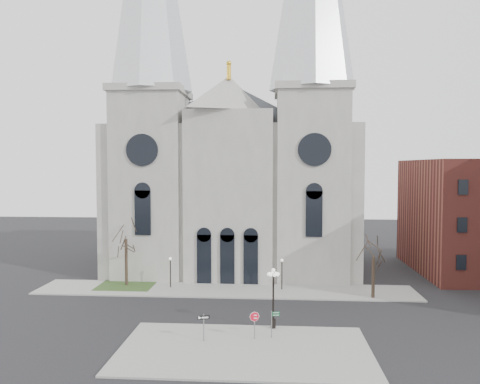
# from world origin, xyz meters

# --- Properties ---
(ground) EXTENTS (160.00, 160.00, 0.00)m
(ground) POSITION_xyz_m (0.00, 0.00, 0.00)
(ground) COLOR black
(ground) RESTS_ON ground
(sidewalk_near) EXTENTS (18.00, 10.00, 0.14)m
(sidewalk_near) POSITION_xyz_m (3.00, -5.00, 0.07)
(sidewalk_near) COLOR gray
(sidewalk_near) RESTS_ON ground
(sidewalk_far) EXTENTS (40.00, 6.00, 0.14)m
(sidewalk_far) POSITION_xyz_m (0.00, 11.00, 0.07)
(sidewalk_far) COLOR gray
(sidewalk_far) RESTS_ON ground
(grass_patch) EXTENTS (6.00, 5.00, 0.18)m
(grass_patch) POSITION_xyz_m (-11.00, 12.00, 0.09)
(grass_patch) COLOR #2C471E
(grass_patch) RESTS_ON ground
(cathedral) EXTENTS (33.00, 26.66, 54.00)m
(cathedral) POSITION_xyz_m (0.00, 22.86, 18.48)
(cathedral) COLOR gray
(cathedral) RESTS_ON ground
(bg_building_brick) EXTENTS (14.00, 18.00, 14.00)m
(bg_building_brick) POSITION_xyz_m (30.00, 22.00, 7.00)
(bg_building_brick) COLOR brown
(bg_building_brick) RESTS_ON ground
(tree_left) EXTENTS (3.20, 3.20, 7.50)m
(tree_left) POSITION_xyz_m (-11.00, 12.00, 5.58)
(tree_left) COLOR black
(tree_left) RESTS_ON ground
(tree_right) EXTENTS (3.20, 3.20, 6.00)m
(tree_right) POSITION_xyz_m (15.00, 9.00, 4.47)
(tree_right) COLOR black
(tree_right) RESTS_ON ground
(ped_lamp_left) EXTENTS (0.32, 0.32, 3.26)m
(ped_lamp_left) POSITION_xyz_m (-6.00, 11.50, 2.33)
(ped_lamp_left) COLOR black
(ped_lamp_left) RESTS_ON sidewalk_far
(ped_lamp_right) EXTENTS (0.32, 0.32, 3.26)m
(ped_lamp_right) POSITION_xyz_m (6.00, 11.50, 2.33)
(ped_lamp_right) COLOR black
(ped_lamp_right) RESTS_ON sidewalk_far
(stop_sign) EXTENTS (0.76, 0.13, 2.10)m
(stop_sign) POSITION_xyz_m (3.65, -3.03, 1.66)
(stop_sign) COLOR slate
(stop_sign) RESTS_ON sidewalk_near
(globe_lamp) EXTENTS (1.26, 1.26, 4.87)m
(globe_lamp) POSITION_xyz_m (5.06, -0.53, 3.20)
(globe_lamp) COLOR black
(globe_lamp) RESTS_ON sidewalk_near
(one_way_sign) EXTENTS (0.88, 0.26, 2.04)m
(one_way_sign) POSITION_xyz_m (-0.12, -3.73, 1.53)
(one_way_sign) COLOR slate
(one_way_sign) RESTS_ON sidewalk_near
(street_name_sign) EXTENTS (0.66, 0.16, 2.06)m
(street_name_sign) POSITION_xyz_m (5.01, -2.65, 1.37)
(street_name_sign) COLOR slate
(street_name_sign) RESTS_ON sidewalk_near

